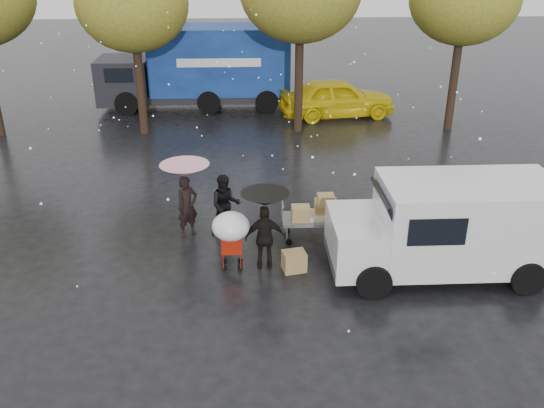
{
  "coord_description": "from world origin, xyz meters",
  "views": [
    {
      "loc": [
        0.46,
        -11.75,
        6.95
      ],
      "look_at": [
        1.06,
        1.0,
        1.02
      ],
      "focal_mm": 38.0,
      "sensor_mm": 36.0,
      "label": 1
    }
  ],
  "objects_px": {
    "person_black": "(265,238)",
    "yellow_taxi": "(337,98)",
    "shopping_cart": "(231,229)",
    "person_pink": "(187,207)",
    "white_van": "(449,226)",
    "blue_truck": "(201,67)",
    "vendor_cart": "(316,213)"
  },
  "relations": [
    {
      "from": "shopping_cart",
      "to": "yellow_taxi",
      "type": "xyz_separation_m",
      "value": [
        4.24,
        12.29,
        -0.25
      ]
    },
    {
      "from": "white_van",
      "to": "blue_truck",
      "type": "relative_size",
      "value": 0.59
    },
    {
      "from": "vendor_cart",
      "to": "shopping_cart",
      "type": "height_order",
      "value": "shopping_cart"
    },
    {
      "from": "person_black",
      "to": "vendor_cart",
      "type": "bearing_deg",
      "value": -134.63
    },
    {
      "from": "blue_truck",
      "to": "shopping_cart",
      "type": "bearing_deg",
      "value": -83.82
    },
    {
      "from": "person_pink",
      "to": "white_van",
      "type": "distance_m",
      "value": 6.3
    },
    {
      "from": "person_black",
      "to": "blue_truck",
      "type": "height_order",
      "value": "blue_truck"
    },
    {
      "from": "person_black",
      "to": "white_van",
      "type": "relative_size",
      "value": 0.32
    },
    {
      "from": "blue_truck",
      "to": "person_black",
      "type": "bearing_deg",
      "value": -80.7
    },
    {
      "from": "vendor_cart",
      "to": "shopping_cart",
      "type": "relative_size",
      "value": 1.04
    },
    {
      "from": "person_black",
      "to": "blue_truck",
      "type": "xyz_separation_m",
      "value": [
        -2.3,
        14.03,
        0.98
      ]
    },
    {
      "from": "blue_truck",
      "to": "white_van",
      "type": "bearing_deg",
      "value": -66.21
    },
    {
      "from": "person_pink",
      "to": "blue_truck",
      "type": "height_order",
      "value": "blue_truck"
    },
    {
      "from": "shopping_cart",
      "to": "white_van",
      "type": "xyz_separation_m",
      "value": [
        4.81,
        -0.26,
        0.1
      ]
    },
    {
      "from": "person_pink",
      "to": "blue_truck",
      "type": "relative_size",
      "value": 0.19
    },
    {
      "from": "shopping_cart",
      "to": "blue_truck",
      "type": "bearing_deg",
      "value": 96.18
    },
    {
      "from": "person_pink",
      "to": "person_black",
      "type": "bearing_deg",
      "value": -78.06
    },
    {
      "from": "yellow_taxi",
      "to": "white_van",
      "type": "bearing_deg",
      "value": 174.2
    },
    {
      "from": "vendor_cart",
      "to": "shopping_cart",
      "type": "distance_m",
      "value": 2.55
    },
    {
      "from": "vendor_cart",
      "to": "white_van",
      "type": "xyz_separation_m",
      "value": [
        2.74,
        -1.71,
        0.43
      ]
    },
    {
      "from": "white_van",
      "to": "yellow_taxi",
      "type": "relative_size",
      "value": 1.03
    },
    {
      "from": "shopping_cart",
      "to": "person_pink",
      "type": "bearing_deg",
      "value": 122.4
    },
    {
      "from": "shopping_cart",
      "to": "blue_truck",
      "type": "distance_m",
      "value": 14.22
    },
    {
      "from": "vendor_cart",
      "to": "yellow_taxi",
      "type": "height_order",
      "value": "yellow_taxi"
    },
    {
      "from": "vendor_cart",
      "to": "yellow_taxi",
      "type": "bearing_deg",
      "value": 78.7
    },
    {
      "from": "person_black",
      "to": "yellow_taxi",
      "type": "xyz_separation_m",
      "value": [
        3.47,
        12.2,
        0.04
      ]
    },
    {
      "from": "white_van",
      "to": "blue_truck",
      "type": "xyz_separation_m",
      "value": [
        -6.34,
        14.39,
        0.6
      ]
    },
    {
      "from": "person_black",
      "to": "vendor_cart",
      "type": "xyz_separation_m",
      "value": [
        1.3,
        1.35,
        -0.05
      ]
    },
    {
      "from": "shopping_cart",
      "to": "white_van",
      "type": "height_order",
      "value": "white_van"
    },
    {
      "from": "person_pink",
      "to": "yellow_taxi",
      "type": "xyz_separation_m",
      "value": [
        5.37,
        10.5,
        0.01
      ]
    },
    {
      "from": "person_pink",
      "to": "shopping_cart",
      "type": "relative_size",
      "value": 1.09
    },
    {
      "from": "vendor_cart",
      "to": "blue_truck",
      "type": "distance_m",
      "value": 13.22
    }
  ]
}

